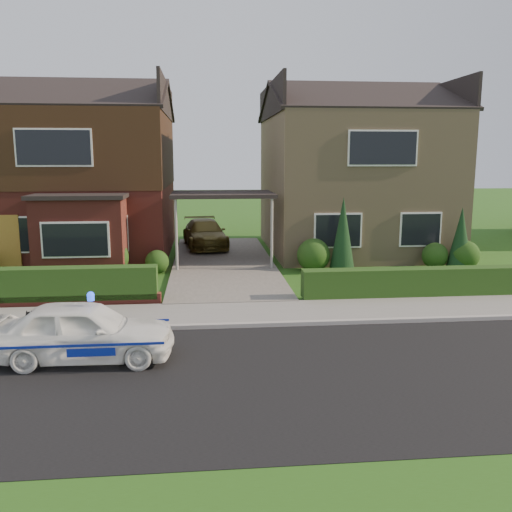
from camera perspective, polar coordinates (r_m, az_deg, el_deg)
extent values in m
plane|color=#285416|center=(10.37, -1.10, -12.75)|extent=(120.00, 120.00, 0.00)
cube|color=black|center=(10.37, -1.10, -12.75)|extent=(60.00, 6.00, 0.02)
cube|color=#9E9993|center=(13.21, -2.15, -7.33)|extent=(60.00, 0.16, 0.12)
cube|color=slate|center=(14.21, -2.40, -6.09)|extent=(60.00, 2.00, 0.10)
cube|color=#666059|center=(20.91, -3.46, -0.73)|extent=(3.80, 12.00, 0.12)
cube|color=maroon|center=(24.08, -17.85, 7.07)|extent=(7.20, 8.00, 5.80)
cube|color=white|center=(20.77, -24.21, 2.05)|extent=(1.80, 0.08, 1.30)
cube|color=white|center=(19.98, -15.57, 2.29)|extent=(1.60, 0.08, 1.30)
cube|color=white|center=(20.14, -20.51, 10.65)|extent=(2.60, 0.08, 1.30)
cube|color=black|center=(24.06, -18.04, 10.52)|extent=(7.26, 8.06, 2.90)
cube|color=maroon|center=(19.47, -17.99, 1.81)|extent=(3.00, 1.40, 2.70)
cube|color=black|center=(19.32, -18.22, 5.98)|extent=(3.20, 1.60, 0.14)
cube|color=tan|center=(24.43, 10.03, 7.44)|extent=(7.20, 8.00, 5.80)
cube|color=white|center=(20.29, 8.61, 2.67)|extent=(1.80, 0.08, 1.30)
cube|color=white|center=(21.28, 16.92, 2.69)|extent=(1.60, 0.08, 1.30)
cube|color=white|center=(20.56, 13.20, 11.00)|extent=(2.60, 0.08, 1.30)
cube|color=black|center=(20.57, -3.54, 6.51)|extent=(3.80, 3.00, 0.14)
cylinder|color=gray|center=(19.33, -8.39, 2.15)|extent=(0.10, 0.10, 2.70)
cylinder|color=gray|center=(19.46, 1.67, 2.31)|extent=(0.10, 0.10, 2.70)
cube|color=maroon|center=(16.13, -23.77, -4.50)|extent=(7.70, 0.25, 0.36)
cube|color=#183611|center=(16.31, -23.56, -4.98)|extent=(7.50, 0.55, 0.90)
cube|color=#183611|center=(16.74, 17.64, -4.22)|extent=(7.50, 0.55, 0.80)
sphere|color=#183611|center=(19.40, -15.18, -0.14)|extent=(1.32, 1.32, 1.32)
sphere|color=#183611|center=(19.53, -10.37, -0.59)|extent=(0.84, 0.84, 0.84)
sphere|color=#183611|center=(19.63, 6.08, 0.11)|extent=(1.20, 1.20, 1.20)
sphere|color=#183611|center=(21.15, 18.32, 0.04)|extent=(0.96, 0.96, 0.96)
sphere|color=#183611|center=(21.30, 21.12, 0.10)|extent=(1.08, 1.08, 1.08)
cone|color=black|center=(19.55, 9.11, 2.07)|extent=(0.90, 0.90, 2.60)
cone|color=black|center=(21.12, 20.73, 1.59)|extent=(0.90, 0.90, 2.20)
imported|color=white|center=(11.52, -17.68, -7.62)|extent=(1.55, 3.64, 1.23)
sphere|color=#193FF2|center=(11.29, -16.98, -4.27)|extent=(0.17, 0.17, 0.17)
cube|color=navy|center=(10.86, -18.47, -9.03)|extent=(3.31, 0.02, 0.05)
cube|color=navy|center=(12.21, -16.96, -6.79)|extent=(3.31, 0.02, 0.05)
ellipsoid|color=black|center=(11.61, -22.75, -6.47)|extent=(0.22, 0.17, 0.21)
sphere|color=white|center=(11.55, -22.76, -6.61)|extent=(0.11, 0.11, 0.11)
sphere|color=black|center=(11.55, -22.73, -5.84)|extent=(0.13, 0.13, 0.13)
cone|color=black|center=(11.55, -22.96, -5.51)|extent=(0.04, 0.04, 0.05)
cone|color=black|center=(11.52, -22.53, -5.52)|extent=(0.04, 0.04, 0.05)
imported|color=brown|center=(24.24, -5.41, 2.37)|extent=(2.20, 4.36, 1.21)
imported|color=gray|center=(17.55, -23.49, -2.51)|extent=(0.65, 0.65, 0.85)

